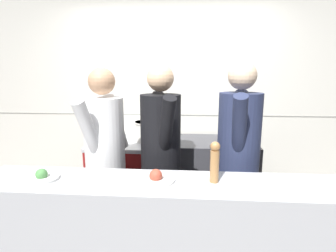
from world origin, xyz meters
The scene contains 13 objects.
wall_back_tiled centered at (0.00, 1.49, 1.30)m, with size 8.00×0.06×2.60m.
oven_range centered at (-0.46, 1.09, 0.45)m, with size 0.87×0.71×0.89m.
prep_counter centered at (0.50, 1.09, 0.46)m, with size 0.93×0.65×0.92m.
pass_counter centered at (0.04, -0.17, 0.47)m, with size 2.54×0.45×0.95m.
stock_pot centered at (-0.72, 1.05, 1.00)m, with size 0.28×0.28×0.19m.
sauce_pot centered at (-0.23, 1.12, 1.01)m, with size 0.35×0.35×0.23m.
chefs_knife centered at (0.58, 0.91, 0.92)m, with size 0.34×0.24×0.02m.
plated_dish_main centered at (-0.78, -0.19, 0.97)m, with size 0.23×0.23×0.08m.
plated_dish_appetiser centered at (0.00, -0.16, 0.97)m, with size 0.25×0.25×0.09m.
pepper_mill centered at (0.39, -0.14, 1.10)m, with size 0.07×0.07×0.28m.
chef_head_cook centered at (-0.52, 0.37, 0.95)m, with size 0.43×0.74×1.71m.
chef_sous centered at (-0.03, 0.44, 0.97)m, with size 0.45×0.75×1.74m.
chef_line centered at (0.64, 0.40, 0.98)m, with size 0.42×0.77×1.76m.
Camera 1 is at (0.21, -1.80, 1.67)m, focal length 28.00 mm.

